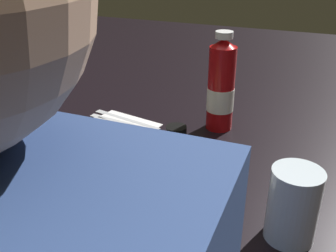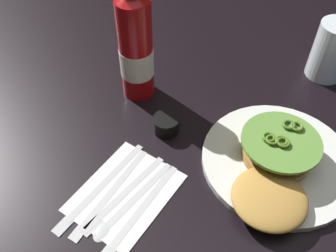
% 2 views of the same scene
% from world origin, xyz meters
% --- Properties ---
extents(ground_plane, '(3.00, 3.00, 0.00)m').
position_xyz_m(ground_plane, '(0.00, 0.00, 0.00)').
color(ground_plane, black).
extents(dinner_plate, '(0.27, 0.27, 0.01)m').
position_xyz_m(dinner_plate, '(0.05, 0.08, 0.01)').
color(dinner_plate, silver).
rests_on(dinner_plate, ground_plane).
extents(burger_sandwich, '(0.23, 0.14, 0.05)m').
position_xyz_m(burger_sandwich, '(0.08, 0.08, 0.03)').
color(burger_sandwich, '#B5843C').
rests_on(burger_sandwich, dinner_plate).
extents(ketchup_bottle, '(0.07, 0.07, 0.25)m').
position_xyz_m(ketchup_bottle, '(-0.03, -0.23, 0.11)').
color(ketchup_bottle, '#A70C0F').
rests_on(ketchup_bottle, ground_plane).
extents(water_glass, '(0.08, 0.08, 0.13)m').
position_xyz_m(water_glass, '(-0.25, 0.12, 0.06)').
color(water_glass, silver).
rests_on(water_glass, ground_plane).
extents(condiment_cup, '(0.05, 0.05, 0.03)m').
position_xyz_m(condiment_cup, '(0.05, -0.14, 0.02)').
color(condiment_cup, black).
rests_on(condiment_cup, ground_plane).
extents(napkin, '(0.20, 0.17, 0.00)m').
position_xyz_m(napkin, '(0.21, -0.14, 0.00)').
color(napkin, white).
rests_on(napkin, ground_plane).
extents(table_knife, '(0.21, 0.06, 0.00)m').
position_xyz_m(table_knife, '(0.23, -0.19, 0.00)').
color(table_knife, silver).
rests_on(table_knife, napkin).
extents(butter_knife, '(0.20, 0.04, 0.00)m').
position_xyz_m(butter_knife, '(0.23, -0.17, 0.00)').
color(butter_knife, silver).
rests_on(butter_knife, napkin).
extents(fork_utensil, '(0.19, 0.07, 0.00)m').
position_xyz_m(fork_utensil, '(0.23, -0.15, 0.00)').
color(fork_utensil, silver).
rests_on(fork_utensil, napkin).
extents(spoon_utensil, '(0.18, 0.06, 0.00)m').
position_xyz_m(spoon_utensil, '(0.24, -0.13, 0.00)').
color(spoon_utensil, silver).
rests_on(spoon_utensil, napkin).
extents(steak_knife, '(0.20, 0.05, 0.00)m').
position_xyz_m(steak_knife, '(0.24, -0.11, 0.00)').
color(steak_knife, silver).
rests_on(steak_knife, napkin).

